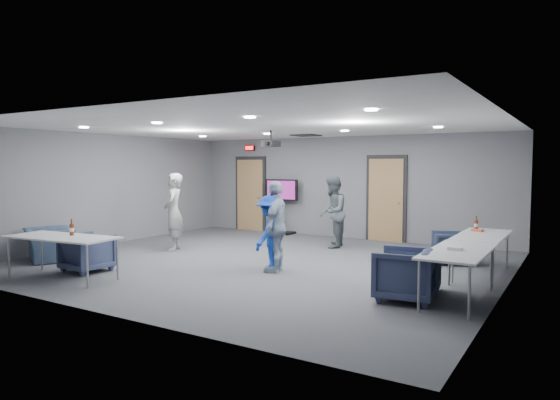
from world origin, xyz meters
The scene contains 29 objects.
floor centered at (0.00, 0.00, 0.00)m, with size 9.00×9.00×0.00m, color #3E4146.
ceiling centered at (0.00, 0.00, 2.70)m, with size 9.00×9.00×0.00m, color white.
wall_back centered at (0.00, 4.00, 1.35)m, with size 9.00×0.02×2.70m, color slate.
wall_front centered at (0.00, -4.00, 1.35)m, with size 9.00×0.02×2.70m, color slate.
wall_left centered at (-4.50, 0.00, 1.35)m, with size 0.02×8.00×2.70m, color slate.
wall_right centered at (4.50, 0.00, 1.35)m, with size 0.02×8.00×2.70m, color slate.
door_left centered at (-3.00, 3.95, 1.07)m, with size 1.06×0.17×2.24m.
door_right centered at (1.20, 3.95, 1.07)m, with size 1.06×0.17×2.24m.
exit_sign centered at (-3.00, 3.93, 2.45)m, with size 0.32×0.08×0.16m.
hvac_diffuser centered at (-0.50, 2.80, 2.69)m, with size 0.60×0.60×0.03m, color black.
downlights centered at (0.00, 0.00, 2.68)m, with size 6.18×3.78×0.02m.
person_a centered at (-2.48, 0.14, 0.88)m, with size 0.64×0.42×1.76m, color #9C9F9C.
person_b centered at (0.46, 2.34, 0.84)m, with size 0.82×0.64×1.68m, color #545E64.
person_c centered at (0.73, -0.60, 0.83)m, with size 0.97×0.40×1.66m, color #98ABC4.
person_d centered at (0.65, -0.66, 0.70)m, with size 0.91×0.52×1.40m, color #1A3FAC.
chair_right_a centered at (3.28, 1.82, 0.32)m, with size 0.68×0.70×0.64m, color #333E58.
chair_right_b centered at (3.35, -0.73, 0.31)m, with size 0.67×0.69×0.63m, color #3B4E67.
chair_right_c centered at (3.35, -1.31, 0.38)m, with size 0.81×0.83×0.75m, color #343C5A.
chair_front_a centered at (-2.21, -2.40, 0.35)m, with size 0.75×0.77×0.70m, color #3B4566.
chair_front_b centered at (-3.75, -2.13, 0.33)m, with size 1.01×0.88×0.66m, color #3B4D66.
table_right_a centered at (4.00, 0.99, 0.69)m, with size 0.77×1.85×0.73m.
table_right_b centered at (4.00, -0.91, 0.69)m, with size 0.79×1.90×0.73m.
table_front_left centered at (-2.07, -3.00, 0.69)m, with size 2.06×1.05×0.73m.
bottle_front centered at (-2.02, -2.84, 0.83)m, with size 0.07×0.07×0.29m.
bottle_right centered at (3.80, 1.54, 0.83)m, with size 0.07×0.07×0.27m.
snack_box centered at (3.86, 1.35, 0.75)m, with size 0.19×0.12×0.04m, color #CE4633.
wrapper centered at (3.95, -0.93, 0.75)m, with size 0.20×0.13×0.04m, color silver.
tv_stand centered at (-1.78, 3.75, 0.87)m, with size 1.01×0.48×1.54m.
projector centered at (-0.32, 0.88, 2.40)m, with size 0.37×0.35×0.36m.
Camera 1 is at (5.49, -8.25, 1.94)m, focal length 32.00 mm.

